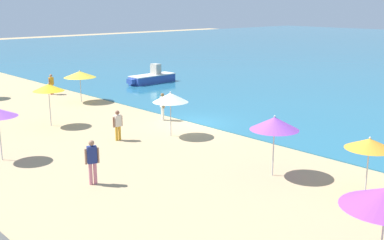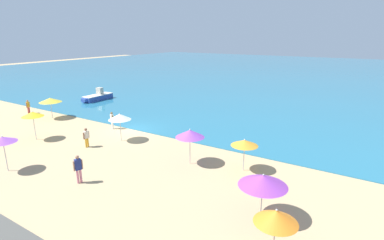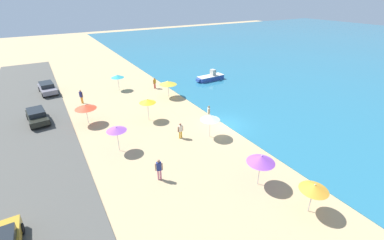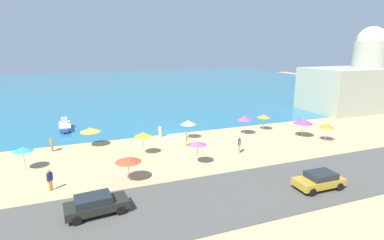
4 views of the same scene
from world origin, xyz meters
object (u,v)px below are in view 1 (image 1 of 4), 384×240
beach_umbrella_6 (48,88)px  bather_0 (162,105)px  skiff_nearshore (152,78)px  beach_umbrella_8 (370,144)px  bather_3 (51,83)px  bather_2 (92,160)px  bather_4 (118,124)px  beach_umbrella_3 (274,123)px  beach_umbrella_5 (170,97)px  beach_umbrella_4 (80,74)px

beach_umbrella_6 → bather_0: beach_umbrella_6 is taller
beach_umbrella_6 → skiff_nearshore: bearing=120.5°
beach_umbrella_8 → bather_3: bearing=178.2°
beach_umbrella_8 → bather_2: size_ratio=1.23×
bather_4 → beach_umbrella_3: bearing=11.2°
beach_umbrella_5 → beach_umbrella_6: bearing=-150.1°
beach_umbrella_6 → bather_4: (5.24, 1.14, -1.37)m
beach_umbrella_6 → skiff_nearshore: beach_umbrella_6 is taller
beach_umbrella_3 → bather_2: (-4.15, -6.01, -1.20)m
bather_2 → skiff_nearshore: bearing=136.7°
bather_2 → bather_3: (-19.02, 7.82, -0.13)m
bather_3 → skiff_nearshore: 9.18m
beach_umbrella_5 → beach_umbrella_8: beach_umbrella_5 is taller
beach_umbrella_6 → bather_4: size_ratio=1.59×
bather_0 → bather_3: size_ratio=1.05×
beach_umbrella_5 → bather_0: bearing=147.7°
beach_umbrella_3 → bather_4: 9.00m
beach_umbrella_5 → beach_umbrella_6: size_ratio=0.96×
beach_umbrella_4 → skiff_nearshore: size_ratio=0.48×
beach_umbrella_3 → bather_0: (-10.63, 2.79, -1.28)m
beach_umbrella_4 → bather_4: bearing=-20.0°
bather_0 → skiff_nearshore: skiff_nearshore is taller
beach_umbrella_5 → bather_2: size_ratio=1.35×
beach_umbrella_8 → skiff_nearshore: size_ratio=0.46×
bather_3 → beach_umbrella_4: bearing=2.9°
bather_0 → bather_3: (-12.54, -0.98, -0.05)m
beach_umbrella_6 → beach_umbrella_8: beach_umbrella_6 is taller
bather_0 → skiff_nearshore: size_ratio=0.35×
bather_0 → bather_4: size_ratio=1.06×
beach_umbrella_6 → bather_2: 10.38m
beach_umbrella_6 → bather_3: bearing=153.0°
beach_umbrella_4 → bather_0: size_ratio=1.37×
bather_2 → bather_4: bather_2 is taller
beach_umbrella_4 → skiff_nearshore: bearing=109.0°
bather_3 → beach_umbrella_6: bearing=-27.0°
beach_umbrella_6 → beach_umbrella_4: bearing=135.9°
bather_2 → bather_3: bearing=157.7°
beach_umbrella_5 → bather_4: size_ratio=1.53×
beach_umbrella_4 → bather_3: size_ratio=1.44×
beach_umbrella_4 → beach_umbrella_6: (5.06, -4.90, 0.25)m
beach_umbrella_5 → beach_umbrella_4: bearing=174.1°
bather_4 → beach_umbrella_4: bearing=160.0°
beach_umbrella_6 → bather_2: (9.82, -3.13, -1.24)m
beach_umbrella_8 → bather_0: size_ratio=1.33×
bather_3 → bather_2: bearing=-22.3°
beach_umbrella_5 → bather_4: bearing=-115.3°
beach_umbrella_4 → beach_umbrella_6: beach_umbrella_6 is taller
beach_umbrella_5 → bather_3: bearing=176.4°
beach_umbrella_8 → bather_0: beach_umbrella_8 is taller
beach_umbrella_6 → beach_umbrella_8: size_ratio=1.14×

